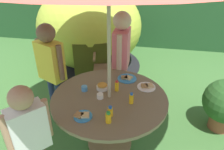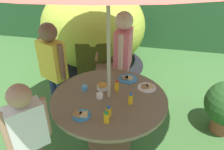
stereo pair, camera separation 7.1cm
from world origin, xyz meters
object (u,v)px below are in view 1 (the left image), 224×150
Objects in this scene: child_in_pink_shirt at (122,49)px; snack_bowl at (102,86)px; child_in_yellow_shirt at (50,61)px; plate_far_left at (147,87)px; plate_mid_right at (83,116)px; juice_bottle_center_front at (108,118)px; cup_far at (100,96)px; garden_table at (109,106)px; wooden_chair at (107,60)px; child_in_white_shirt at (29,129)px; juice_bottle_near_right at (110,111)px; plate_far_right at (127,78)px; dome_tent at (90,27)px; cup_near at (84,88)px; juice_bottle_near_left at (131,98)px; juice_bottle_center_back at (117,86)px.

snack_bowl is at bearing -8.55° from child_in_pink_shirt.
child_in_yellow_shirt is 6.34× the size of plate_far_left.
child_in_yellow_shirt reaches higher than plate_mid_right.
juice_bottle_center_front reaches higher than cup_far.
garden_table is 0.93m from child_in_pink_shirt.
child_in_white_shirt reaches higher than wooden_chair.
child_in_white_shirt reaches higher than juice_bottle_near_right.
plate_far_right is 2.21× the size of juice_bottle_near_right.
child_in_yellow_shirt is at bearing -179.39° from plate_far_right.
dome_tent reaches higher than cup_near.
dome_tent is (-0.82, 2.10, 0.24)m from garden_table.
plate_far_left is (0.69, -0.99, 0.19)m from wooden_chair.
juice_bottle_near_left is 1.80× the size of cup_near.
child_in_yellow_shirt reaches higher than cup_far.
child_in_pink_shirt is at bearing 20.14° from child_in_white_shirt.
child_in_white_shirt is 5.51× the size of plate_far_left.
garden_table is 10.82× the size of juice_bottle_center_front.
wooden_chair is at bearing 107.41° from juice_bottle_center_back.
dome_tent is at bearing 111.21° from garden_table.
garden_table is 9.34× the size of snack_bowl.
juice_bottle_near_left is at bearing 14.78° from child_in_pink_shirt.
garden_table is at bearing 0.00° from child_in_pink_shirt.
plate_mid_right is at bearing 173.88° from juice_bottle_center_front.
child_in_yellow_shirt is at bearing 160.25° from snack_bowl.
child_in_white_shirt is 0.49m from plate_mid_right.
juice_bottle_center_front is at bearing 3.33° from child_in_pink_shirt.
snack_bowl is 0.21m from cup_near.
garden_table is 0.19m from cup_far.
juice_bottle_center_back is at bearing -82.30° from dome_tent.
plate_far_right reaches higher than garden_table.
cup_far is (0.20, -1.31, 0.20)m from wooden_chair.
juice_bottle_center_back is at bearing -0.68° from snack_bowl.
plate_far_left is 1.82× the size of juice_bottle_center_front.
child_in_pink_shirt reaches higher than child_in_yellow_shirt.
juice_bottle_center_back is 0.24m from cup_far.
cup_near is at bearing -159.65° from snack_bowl.
child_in_white_shirt is 4.99× the size of plate_far_right.
snack_bowl is 1.16× the size of juice_bottle_center_front.
child_in_white_shirt is 11.02× the size of juice_bottle_near_right.
juice_bottle_center_back reaches higher than snack_bowl.
juice_bottle_center_front is (0.00, -0.10, 0.01)m from juice_bottle_near_right.
wooden_chair is at bearing -74.52° from dome_tent.
plate_far_right is at bearing 102.26° from juice_bottle_near_left.
juice_bottle_center_back is at bearing 4.55° from child_in_pink_shirt.
garden_table is at bearing 63.50° from plate_mid_right.
plate_far_right is (0.96, -1.69, -0.10)m from dome_tent.
child_in_yellow_shirt is 12.69× the size of juice_bottle_near_right.
snack_bowl is at bearing 179.32° from juice_bottle_center_back.
child_in_white_shirt is at bearing -150.97° from juice_bottle_near_right.
wooden_chair is 13.50× the size of cup_near.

